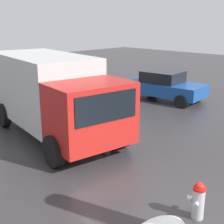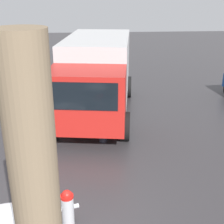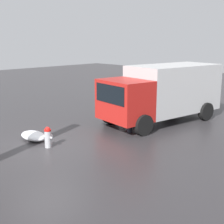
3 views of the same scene
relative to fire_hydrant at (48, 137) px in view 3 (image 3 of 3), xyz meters
The scene contains 5 objects.
ground_plane 0.41m from the fire_hydrant, 163.73° to the right, with size 60.00×60.00×0.00m, color #333033.
fire_hydrant is the anchor object (origin of this frame).
delivery_truck 6.35m from the fire_hydrant, ahead, with size 6.54×3.31×2.74m.
pedestrian 3.73m from the fire_hydrant, 13.76° to the right, with size 0.35×0.35×1.60m.
snow_pile_curbside 1.20m from the fire_hydrant, 85.43° to the left, with size 0.80×1.33×0.34m.
Camera 3 is at (-6.21, -9.52, 3.96)m, focal length 50.00 mm.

